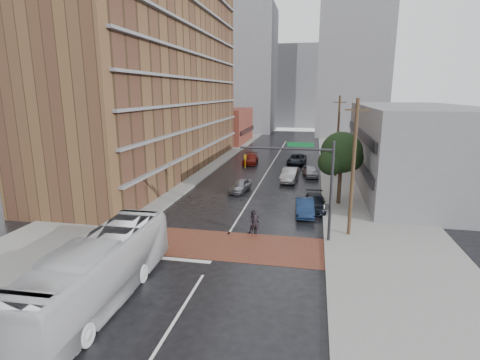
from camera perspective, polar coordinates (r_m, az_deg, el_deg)
The scene contains 24 objects.
ground at distance 26.02m, azimuth -3.07°, elevation -10.30°, with size 160.00×160.00×0.00m, color black.
crosswalk at distance 26.46m, azimuth -2.80°, elevation -9.85°, with size 14.00×5.00×0.02m, color brown.
sidewalk_west at distance 52.20m, azimuth -8.56°, elevation 1.71°, with size 9.00×90.00×0.15m, color gray.
sidewalk_east at distance 49.49m, azimuth 17.39°, elevation 0.61°, with size 9.00×90.00×0.15m, color gray.
apartment_block at distance 51.29m, azimuth -12.26°, elevation 17.01°, with size 10.00×44.00×28.00m, color brown.
storefront_west at distance 79.46m, azimuth -1.88°, elevation 8.27°, with size 8.00×16.00×7.00m, color brown.
building_east at distance 44.74m, azimuth 24.82°, elevation 4.47°, with size 11.00×26.00×9.00m, color slate.
distant_tower_west at distance 103.20m, azimuth 0.08°, elevation 16.37°, with size 18.00×16.00×32.00m, color slate.
distant_tower_east at distance 95.73m, azimuth 16.81°, elevation 17.28°, with size 16.00×14.00×36.00m, color slate.
distant_tower_center at distance 118.25m, azimuth 8.62°, elevation 13.89°, with size 12.00×10.00×24.00m, color slate.
street_tree at distance 35.66m, azimuth 15.21°, elevation 3.67°, with size 4.20×4.10×6.90m.
signal_mast at distance 26.20m, azimuth 10.67°, elevation 0.56°, with size 6.50×0.30×7.20m.
utility_pole_near at distance 27.73m, azimuth 16.86°, elevation 1.77°, with size 1.60×0.26×10.00m.
utility_pole_far at distance 47.46m, azimuth 14.68°, elevation 6.48°, with size 1.60×0.26×10.00m.
transit_bus at distance 20.39m, azimuth -20.92°, elevation -12.96°, with size 2.82×12.05×3.36m, color silver.
pedestrian_a at distance 28.03m, azimuth 2.30°, elevation -6.41°, with size 0.70×0.46×1.92m, color black.
pedestrian_b at distance 28.06m, azimuth 2.09°, elevation -6.49°, with size 0.88×0.69×1.81m, color black.
car_travel_a at distance 39.85m, azimuth -0.00°, elevation -0.84°, with size 1.62×4.02×1.37m, color #98999F.
car_travel_b at distance 44.79m, azimuth 7.58°, elevation 0.79°, with size 1.71×4.91×1.62m, color #A7A8AF.
car_travel_c at distance 55.54m, azimuth 1.62°, elevation 3.22°, with size 2.01×4.94×1.43m, color maroon.
suv_travel at distance 55.69m, azimuth 8.65°, elevation 3.13°, with size 2.47×5.36×1.49m, color black.
car_parked_near at distance 32.82m, azimuth 9.83°, elevation -4.10°, with size 1.50×4.30×1.42m, color #122342.
car_parked_mid at distance 34.48m, azimuth 11.33°, elevation -3.38°, with size 1.88×4.63×1.34m, color black.
car_parked_far at distance 47.88m, azimuth 10.66°, elevation 1.35°, with size 1.65×4.11×1.40m, color #94959A.
Camera 1 is at (6.00, -23.09, 10.38)m, focal length 28.00 mm.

